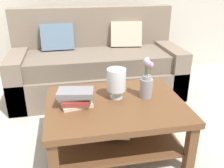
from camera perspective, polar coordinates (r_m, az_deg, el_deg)
The scene contains 6 objects.
ground_plane at distance 2.58m, azimuth -2.74°, elevation -9.58°, with size 10.00×10.00×0.00m, color #B7B2A8.
couch at distance 3.19m, azimuth -3.57°, elevation 4.33°, with size 2.08×0.90×1.06m.
coffee_table at distance 2.09m, azimuth 0.76°, elevation -7.37°, with size 1.12×0.86×0.46m.
book_stack_main at distance 1.98m, azimuth -8.37°, elevation -3.07°, with size 0.30×0.25×0.13m.
glass_hurricane_vase at distance 2.04m, azimuth 1.01°, elevation 0.78°, with size 0.16×0.16×0.26m.
flower_pitcher at distance 2.08m, azimuth 7.98°, elevation 0.18°, with size 0.11×0.11×0.35m.
Camera 1 is at (-0.29, -2.15, 1.40)m, focal length 39.59 mm.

